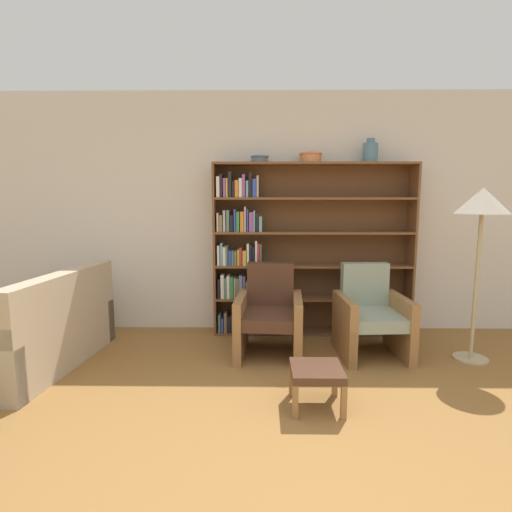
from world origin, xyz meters
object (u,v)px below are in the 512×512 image
Objects in this scene: bowl_terracotta at (311,157)px; couch at (36,333)px; bookshelf at (292,251)px; footstool at (317,374)px; armchair_leather at (269,316)px; bowl_olive at (260,159)px; armchair_cushioned at (371,316)px; vase_tall at (370,152)px; floor_lamp at (482,209)px.

couch is (-2.63, -0.98, -1.69)m from bowl_terracotta.
bookshelf reaches higher than footstool.
armchair_leather is at bearing -112.29° from bookshelf.
armchair_cushioned is (1.11, -0.64, -1.60)m from bowl_olive.
armchair_cushioned is at bearing -99.23° from vase_tall.
floor_lamp reaches higher than couch.
bowl_terracotta is 0.16× the size of couch.
bowl_terracotta is 1.82m from armchair_cushioned.
footstool is (-0.13, -1.69, -1.75)m from bowl_terracotta.
armchair_cushioned is 1.43m from floor_lamp.
bookshelf is at bearing -62.12° from couch.
bowl_terracotta is at bearing -52.76° from armchair_cushioned.
vase_tall is at bearing 137.47° from floor_lamp.
bowl_terracotta is at bearing -4.59° from bookshelf.
footstool is at bearing 53.76° from armchair_cushioned.
vase_tall is (0.85, -0.02, 1.10)m from bookshelf.
footstool is at bearing -150.58° from floor_lamp.
couch is 4.28× the size of footstool.
bowl_terracotta is at bearing 85.58° from footstool.
armchair_leather is at bearing -80.99° from bowl_olive.
floor_lamp is (1.50, -0.77, -0.55)m from bowl_terracotta.
footstool is (0.06, -1.71, -0.70)m from bookshelf.
bowl_terracotta reaches higher than footstool.
bowl_olive reaches higher than bookshelf.
bowl_olive is 0.23× the size of armchair_leather.
floor_lamp is 2.22m from footstool.
bowl_olive is 0.79× the size of bowl_terracotta.
floor_lamp is (1.96, -0.14, 1.07)m from armchair_leather.
bookshelf reaches higher than couch.
vase_tall is 0.29× the size of armchair_leather.
bookshelf is 0.91m from armchair_leather.
bookshelf is 2.71m from couch.
couch is at bearing 2.63° from armchair_cushioned.
vase_tall is at bearing 0.00° from bowl_olive.
footstool is at bearing -114.84° from vase_tall.
armchair_leather is 2.34× the size of footstool.
vase_tall is 0.16× the size of couch.
armchair_cushioned is 2.34× the size of footstool.
armchair_cushioned is 0.54× the size of floor_lamp.
bowl_terracotta is 1.77m from floor_lamp.
bowl_terracotta is at bearing -63.90° from couch.
vase_tall is (1.21, 0.00, 0.07)m from bowl_olive.
bowl_olive is at bearing -33.30° from armchair_cushioned.
floor_lamp is (2.06, -0.77, -0.53)m from bowl_olive.
floor_lamp reaches higher than armchair_cushioned.
bookshelf is 1.38× the size of couch.
bowl_olive is at bearing -177.59° from bookshelf.
bookshelf is 1.93m from floor_lamp.
vase_tall reaches higher than bowl_terracotta.
bowl_olive is 2.05m from armchair_cushioned.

